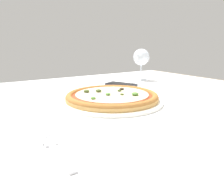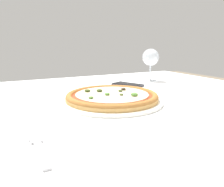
% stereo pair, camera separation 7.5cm
% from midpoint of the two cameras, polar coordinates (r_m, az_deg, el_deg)
% --- Properties ---
extents(dining_table, '(1.48, 1.19, 0.71)m').
position_cam_midpoint_polar(dining_table, '(0.81, -2.71, -6.26)').
color(dining_table, '#997047').
rests_on(dining_table, ground_plane).
extents(pizza_plate, '(0.35, 0.35, 0.04)m').
position_cam_midpoint_polar(pizza_plate, '(0.75, -2.85, -0.99)').
color(pizza_plate, white).
rests_on(pizza_plate, dining_table).
extents(fork, '(0.03, 0.17, 0.00)m').
position_cam_midpoint_polar(fork, '(0.45, -19.45, -13.82)').
color(fork, silver).
rests_on(fork, dining_table).
extents(wine_glass_far_left, '(0.09, 0.09, 0.17)m').
position_cam_midpoint_polar(wine_glass_far_left, '(1.22, 5.90, 9.28)').
color(wine_glass_far_left, silver).
rests_on(wine_glass_far_left, dining_table).
extents(cell_phone, '(0.12, 0.16, 0.01)m').
position_cam_midpoint_polar(cell_phone, '(1.05, 0.35, 2.37)').
color(cell_phone, '#232328').
rests_on(cell_phone, dining_table).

